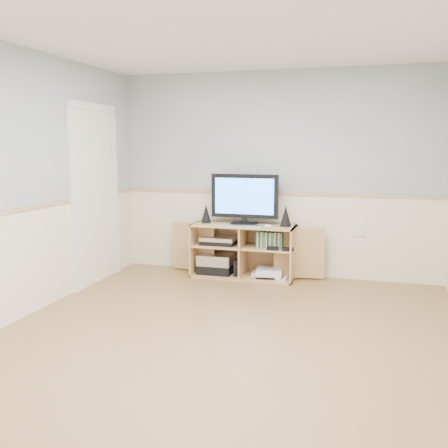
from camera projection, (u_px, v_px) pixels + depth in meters
The scene contains 11 objects.
room at pixel (224, 193), 4.13m from camera, with size 4.04×4.54×2.54m.
media_cabinet at pixel (244, 249), 6.17m from camera, with size 1.96×0.47×0.65m.
monitor at pixel (245, 197), 6.06m from camera, with size 0.83×0.18×0.61m.
speaker_left at pixel (206, 214), 6.20m from camera, with size 0.13×0.13×0.23m, color black.
speaker_right at pixel (286, 216), 5.92m from camera, with size 0.13×0.13×0.25m, color black.
keyboard at pixel (246, 226), 5.91m from camera, with size 0.32×0.13×0.01m, color silver.
mouse at pixel (268, 226), 5.84m from camera, with size 0.10×0.06×0.04m, color white.
av_components at pixel (217, 258), 6.23m from camera, with size 0.51×0.31×0.47m.
game_consoles at pixel (269, 273), 6.06m from camera, with size 0.46×0.30×0.11m.
game_cases at pixel (270, 240), 5.98m from camera, with size 0.32×0.14×0.19m, color #3F8C3F.
wall_outlet at pixel (359, 231), 5.93m from camera, with size 0.12×0.03×0.12m, color white.
Camera 1 is at (1.10, -3.83, 1.61)m, focal length 40.00 mm.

